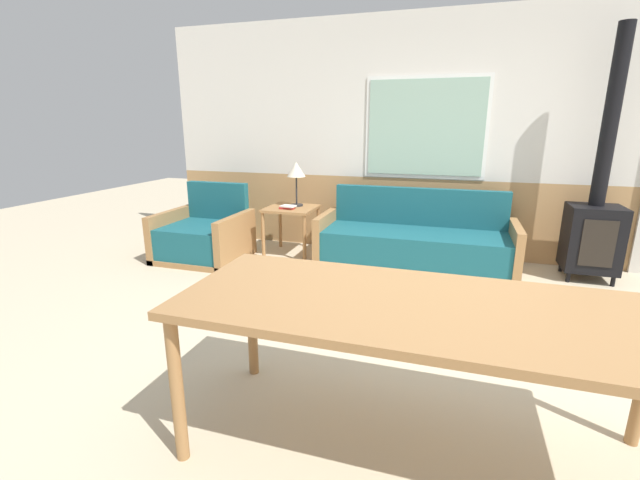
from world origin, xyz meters
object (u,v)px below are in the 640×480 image
side_table (291,215)px  wood_stove (595,216)px  couch (414,245)px  armchair (204,237)px  table_lamp (296,171)px  dining_table (421,318)px

side_table → wood_stove: (3.15, 0.12, 0.16)m
couch → armchair: (-2.35, -0.40, -0.00)m
table_lamp → dining_table: 3.39m
armchair → side_table: size_ratio=1.63×
side_table → table_lamp: (0.03, 0.10, 0.50)m
couch → side_table: couch is taller
table_lamp → wood_stove: wood_stove is taller
side_table → couch: bearing=-2.0°
side_table → dining_table: 3.31m
couch → armchair: bearing=-170.2°
armchair → table_lamp: (0.94, 0.55, 0.73)m
couch → dining_table: (0.28, -2.77, 0.44)m
armchair → table_lamp: 1.31m
armchair → table_lamp: size_ratio=1.79×
armchair → dining_table: bearing=-57.8°
armchair → wood_stove: 4.12m
dining_table → armchair: bearing=138.0°
wood_stove → couch: bearing=-174.1°
table_lamp → dining_table: bearing=-60.0°
side_table → dining_table: size_ratio=0.26×
armchair → side_table: 1.04m
couch → table_lamp: table_lamp is taller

